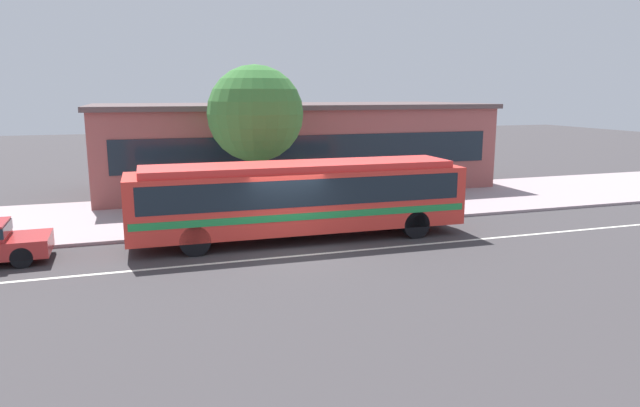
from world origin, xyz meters
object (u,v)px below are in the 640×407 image
pedestrian_waiting_near_sign (372,195)px  street_tree_near_stop (255,114)px  transit_bus (300,195)px  bus_stop_sign (413,178)px  pedestrian_walking_along_curb (257,196)px

pedestrian_waiting_near_sign → street_tree_near_stop: (-4.14, 2.81, 3.19)m
transit_bus → bus_stop_sign: transit_bus is taller
pedestrian_waiting_near_sign → pedestrian_walking_along_curb: pedestrian_waiting_near_sign is taller
transit_bus → pedestrian_waiting_near_sign: 4.00m
transit_bus → pedestrian_walking_along_curb: (-0.94, 2.97, -0.51)m
transit_bus → pedestrian_waiting_near_sign: transit_bus is taller
pedestrian_waiting_near_sign → street_tree_near_stop: street_tree_near_stop is taller
pedestrian_walking_along_curb → bus_stop_sign: 6.43m
pedestrian_walking_along_curb → street_tree_near_stop: bearing=78.9°
pedestrian_walking_along_curb → bus_stop_sign: (6.30, -1.15, 0.60)m
bus_stop_sign → street_tree_near_stop: (-5.97, 2.81, 2.60)m
pedestrian_waiting_near_sign → bus_stop_sign: bearing=0.0°
pedestrian_walking_along_curb → street_tree_near_stop: 3.62m
transit_bus → street_tree_near_stop: 5.39m
pedestrian_waiting_near_sign → pedestrian_walking_along_curb: 4.61m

